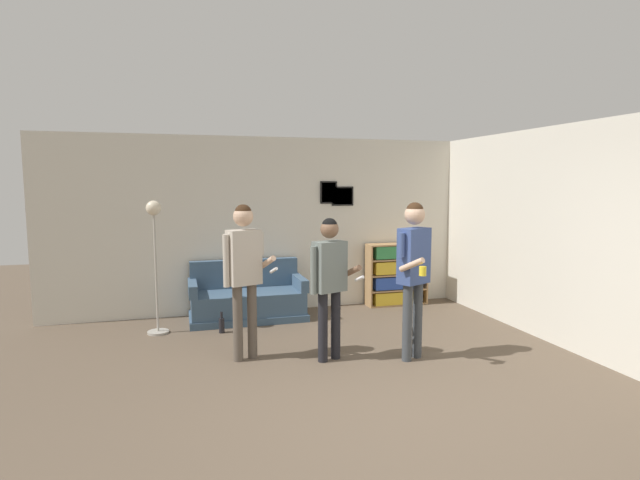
{
  "coord_description": "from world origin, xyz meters",
  "views": [
    {
      "loc": [
        -1.81,
        -3.64,
        2.0
      ],
      "look_at": [
        -0.22,
        1.99,
        1.33
      ],
      "focal_mm": 28.0,
      "sensor_mm": 36.0,
      "label": 1
    }
  ],
  "objects_px": {
    "floor_lamp": "(155,243)",
    "person_player_foreground_center": "(330,274)",
    "bookshelf": "(396,274)",
    "bottle_on_floor": "(222,325)",
    "couch": "(247,300)",
    "person_watcher_holding_cup": "(414,263)",
    "person_player_foreground_left": "(244,264)"
  },
  "relations": [
    {
      "from": "couch",
      "to": "person_player_foreground_left",
      "type": "bearing_deg",
      "value": -98.27
    },
    {
      "from": "floor_lamp",
      "to": "bottle_on_floor",
      "type": "xyz_separation_m",
      "value": [
        0.82,
        -0.21,
        -1.1
      ]
    },
    {
      "from": "floor_lamp",
      "to": "person_watcher_holding_cup",
      "type": "bearing_deg",
      "value": -32.69
    },
    {
      "from": "person_watcher_holding_cup",
      "to": "person_player_foreground_left",
      "type": "bearing_deg",
      "value": 164.49
    },
    {
      "from": "floor_lamp",
      "to": "person_watcher_holding_cup",
      "type": "distance_m",
      "value": 3.37
    },
    {
      "from": "bookshelf",
      "to": "person_watcher_holding_cup",
      "type": "xyz_separation_m",
      "value": [
        -0.9,
        -2.42,
        0.61
      ]
    },
    {
      "from": "floor_lamp",
      "to": "person_player_foreground_center",
      "type": "distance_m",
      "value": 2.5
    },
    {
      "from": "person_player_foreground_center",
      "to": "bookshelf",
      "type": "bearing_deg",
      "value": 50.36
    },
    {
      "from": "person_player_foreground_left",
      "to": "person_player_foreground_center",
      "type": "bearing_deg",
      "value": -17.12
    },
    {
      "from": "bookshelf",
      "to": "floor_lamp",
      "type": "relative_size",
      "value": 0.57
    },
    {
      "from": "bottle_on_floor",
      "to": "bookshelf",
      "type": "bearing_deg",
      "value": 15.71
    },
    {
      "from": "floor_lamp",
      "to": "person_watcher_holding_cup",
      "type": "xyz_separation_m",
      "value": [
        2.83,
        -1.82,
        -0.1
      ]
    },
    {
      "from": "person_player_foreground_center",
      "to": "bottle_on_floor",
      "type": "relative_size",
      "value": 5.65
    },
    {
      "from": "person_watcher_holding_cup",
      "to": "bookshelf",
      "type": "bearing_deg",
      "value": 69.59
    },
    {
      "from": "person_player_foreground_left",
      "to": "person_player_foreground_center",
      "type": "height_order",
      "value": "person_player_foreground_left"
    },
    {
      "from": "person_watcher_holding_cup",
      "to": "floor_lamp",
      "type": "bearing_deg",
      "value": 147.31
    },
    {
      "from": "person_player_foreground_left",
      "to": "couch",
      "type": "bearing_deg",
      "value": 81.73
    },
    {
      "from": "bookshelf",
      "to": "floor_lamp",
      "type": "bearing_deg",
      "value": -170.77
    },
    {
      "from": "couch",
      "to": "person_player_foreground_left",
      "type": "distance_m",
      "value": 1.91
    },
    {
      "from": "person_watcher_holding_cup",
      "to": "bottle_on_floor",
      "type": "height_order",
      "value": "person_watcher_holding_cup"
    },
    {
      "from": "bookshelf",
      "to": "bottle_on_floor",
      "type": "height_order",
      "value": "bookshelf"
    },
    {
      "from": "bottle_on_floor",
      "to": "couch",
      "type": "bearing_deg",
      "value": 55.27
    },
    {
      "from": "bookshelf",
      "to": "floor_lamp",
      "type": "distance_m",
      "value": 3.85
    },
    {
      "from": "floor_lamp",
      "to": "couch",
      "type": "bearing_deg",
      "value": 17.98
    },
    {
      "from": "person_player_foreground_left",
      "to": "bottle_on_floor",
      "type": "bearing_deg",
      "value": 99.28
    },
    {
      "from": "couch",
      "to": "floor_lamp",
      "type": "xyz_separation_m",
      "value": [
        -1.25,
        -0.41,
        0.93
      ]
    },
    {
      "from": "person_watcher_holding_cup",
      "to": "bottle_on_floor",
      "type": "relative_size",
      "value": 6.26
    },
    {
      "from": "person_player_foreground_left",
      "to": "person_watcher_holding_cup",
      "type": "distance_m",
      "value": 1.9
    },
    {
      "from": "person_player_foreground_center",
      "to": "person_watcher_holding_cup",
      "type": "relative_size",
      "value": 0.9
    },
    {
      "from": "couch",
      "to": "bottle_on_floor",
      "type": "height_order",
      "value": "couch"
    },
    {
      "from": "floor_lamp",
      "to": "person_player_foreground_center",
      "type": "xyz_separation_m",
      "value": [
        1.91,
        -1.59,
        -0.23
      ]
    },
    {
      "from": "person_watcher_holding_cup",
      "to": "bottle_on_floor",
      "type": "bearing_deg",
      "value": 141.4
    }
  ]
}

